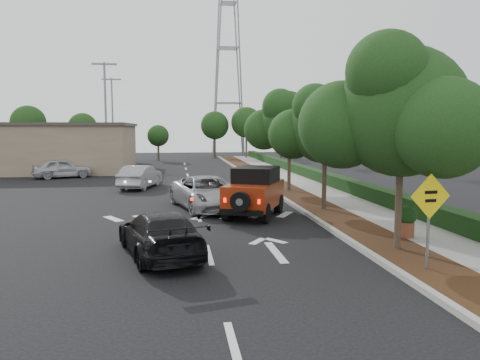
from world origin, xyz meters
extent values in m
plane|color=black|center=(0.00, 0.00, 0.00)|extent=(120.00, 120.00, 0.00)
cube|color=#9E9B93|center=(4.60, 12.00, 0.07)|extent=(0.20, 70.00, 0.15)
cube|color=black|center=(5.60, 12.00, 0.06)|extent=(1.80, 70.00, 0.12)
cube|color=gray|center=(7.50, 12.00, 0.06)|extent=(2.00, 70.00, 0.12)
cube|color=black|center=(8.90, 12.00, 0.40)|extent=(0.80, 70.00, 0.80)
cube|color=#7C6B55|center=(-16.00, 30.00, 2.00)|extent=(22.00, 12.00, 4.00)
cylinder|color=black|center=(2.14, 7.19, 0.40)|extent=(0.58, 0.84, 0.79)
cylinder|color=black|center=(3.54, 6.55, 0.40)|extent=(0.58, 0.84, 0.79)
cylinder|color=black|center=(1.10, 4.93, 0.40)|extent=(0.58, 0.84, 0.79)
cylinder|color=black|center=(2.50, 4.28, 0.40)|extent=(0.58, 0.84, 0.79)
cube|color=maroon|center=(2.32, 5.74, 0.94)|extent=(3.15, 4.08, 0.99)
cube|color=black|center=(2.44, 6.01, 1.76)|extent=(2.33, 2.52, 0.63)
cube|color=maroon|center=(2.90, 7.00, 0.86)|extent=(1.86, 1.59, 0.81)
cube|color=black|center=(1.52, 4.00, 0.50)|extent=(1.62, 0.87, 0.22)
cylinder|color=black|center=(1.46, 3.87, 0.94)|extent=(0.78, 0.51, 0.75)
cube|color=#FF190C|center=(0.93, 4.33, 0.94)|extent=(0.11, 0.08, 0.18)
cube|color=#FF190C|center=(2.16, 3.77, 0.94)|extent=(0.11, 0.08, 0.18)
imported|color=#999CA0|center=(0.50, 7.93, 0.75)|extent=(3.68, 5.81, 1.49)
imported|color=black|center=(-1.42, 0.05, 0.66)|extent=(2.95, 4.87, 1.32)
imported|color=#94979B|center=(-3.12, 16.07, 0.71)|extent=(2.59, 4.58, 1.43)
imported|color=#B2B4BB|center=(-9.37, 22.99, 0.72)|extent=(4.53, 3.14, 1.43)
cylinder|color=slate|center=(5.40, -2.52, 1.25)|extent=(0.08, 0.08, 2.24)
cube|color=yellow|center=(5.40, -2.55, 1.99)|extent=(1.14, 0.18, 1.15)
cube|color=black|center=(5.41, -2.57, 2.10)|extent=(0.36, 0.06, 0.08)
cube|color=black|center=(5.41, -2.57, 1.89)|extent=(0.32, 0.05, 0.08)
cylinder|color=brown|center=(6.60, 0.87, 0.36)|extent=(0.54, 0.54, 0.51)
sphere|color=black|center=(6.60, 0.87, 0.84)|extent=(0.63, 0.63, 0.63)
imported|color=black|center=(6.60, 0.87, 0.92)|extent=(0.57, 0.50, 0.60)
camera|label=1|loc=(-0.93, -13.41, 3.69)|focal=35.00mm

